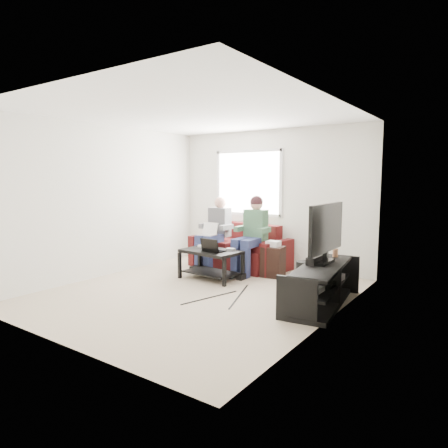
% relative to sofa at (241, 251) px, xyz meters
% --- Properties ---
extents(floor, '(4.50, 4.50, 0.00)m').
position_rel_sofa_xyz_m(floor, '(0.39, -1.82, -0.31)').
color(floor, '#B3A78B').
rests_on(floor, ground).
extents(ceiling, '(4.50, 4.50, 0.00)m').
position_rel_sofa_xyz_m(ceiling, '(0.39, -1.82, 2.29)').
color(ceiling, white).
rests_on(ceiling, wall_back).
extents(wall_back, '(4.50, 0.00, 4.50)m').
position_rel_sofa_xyz_m(wall_back, '(0.39, 0.43, 0.99)').
color(wall_back, silver).
rests_on(wall_back, floor).
extents(wall_front, '(4.50, 0.00, 4.50)m').
position_rel_sofa_xyz_m(wall_front, '(0.39, -4.07, 0.99)').
color(wall_front, silver).
rests_on(wall_front, floor).
extents(wall_left, '(0.00, 4.50, 4.50)m').
position_rel_sofa_xyz_m(wall_left, '(-1.61, -1.82, 0.99)').
color(wall_left, silver).
rests_on(wall_left, floor).
extents(wall_right, '(0.00, 4.50, 4.50)m').
position_rel_sofa_xyz_m(wall_right, '(2.39, -1.82, 0.99)').
color(wall_right, silver).
rests_on(wall_right, floor).
extents(window, '(1.48, 0.04, 1.28)m').
position_rel_sofa_xyz_m(window, '(-0.11, 0.41, 1.29)').
color(window, white).
rests_on(window, wall_back).
extents(sofa, '(1.86, 1.01, 0.82)m').
position_rel_sofa_xyz_m(sofa, '(0.00, 0.00, 0.00)').
color(sofa, '#4F1513').
rests_on(sofa, floor).
extents(person_left, '(0.40, 0.71, 1.34)m').
position_rel_sofa_xyz_m(person_left, '(-0.40, -0.30, 0.42)').
color(person_left, navy).
rests_on(person_left, sofa).
extents(person_right, '(0.40, 0.71, 1.38)m').
position_rel_sofa_xyz_m(person_right, '(0.40, -0.28, 0.48)').
color(person_right, navy).
rests_on(person_right, sofa).
extents(laptop_silver, '(0.33, 0.24, 0.24)m').
position_rel_sofa_xyz_m(laptop_silver, '(-0.40, -0.53, 0.40)').
color(laptop_silver, silver).
rests_on(laptop_silver, person_left).
extents(coffee_table, '(1.04, 0.69, 0.49)m').
position_rel_sofa_xyz_m(coffee_table, '(0.06, -1.04, 0.06)').
color(coffee_table, black).
rests_on(coffee_table, floor).
extents(laptop_black, '(0.37, 0.29, 0.24)m').
position_rel_sofa_xyz_m(laptop_black, '(0.18, -1.12, 0.30)').
color(laptop_black, black).
rests_on(laptop_black, coffee_table).
extents(controller_a, '(0.15, 0.11, 0.04)m').
position_rel_sofa_xyz_m(controller_a, '(-0.22, -0.92, 0.20)').
color(controller_a, silver).
rests_on(controller_a, coffee_table).
extents(controller_b, '(0.15, 0.11, 0.04)m').
position_rel_sofa_xyz_m(controller_b, '(-0.04, -0.86, 0.20)').
color(controller_b, black).
rests_on(controller_b, coffee_table).
extents(controller_c, '(0.14, 0.09, 0.04)m').
position_rel_sofa_xyz_m(controller_c, '(0.36, -0.89, 0.20)').
color(controller_c, gray).
rests_on(controller_c, coffee_table).
extents(tv_stand, '(0.72, 1.72, 0.55)m').
position_rel_sofa_xyz_m(tv_stand, '(2.12, -1.32, -0.06)').
color(tv_stand, black).
rests_on(tv_stand, floor).
extents(tv, '(0.12, 1.10, 0.81)m').
position_rel_sofa_xyz_m(tv, '(2.11, -1.22, 0.70)').
color(tv, black).
rests_on(tv, tv_stand).
extents(soundbar, '(0.12, 0.50, 0.10)m').
position_rel_sofa_xyz_m(soundbar, '(2.00, -1.22, 0.29)').
color(soundbar, black).
rests_on(soundbar, tv_stand).
extents(drink_cup, '(0.08, 0.08, 0.12)m').
position_rel_sofa_xyz_m(drink_cup, '(2.07, -0.69, 0.30)').
color(drink_cup, '#9C6543').
rests_on(drink_cup, tv_stand).
extents(console_white, '(0.30, 0.22, 0.06)m').
position_rel_sofa_xyz_m(console_white, '(2.12, -1.72, 0.01)').
color(console_white, silver).
rests_on(console_white, tv_stand).
extents(console_grey, '(0.34, 0.26, 0.08)m').
position_rel_sofa_xyz_m(console_grey, '(2.12, -1.02, 0.02)').
color(console_grey, gray).
rests_on(console_grey, tv_stand).
extents(console_black, '(0.38, 0.30, 0.07)m').
position_rel_sofa_xyz_m(console_black, '(2.12, -1.37, 0.02)').
color(console_black, black).
rests_on(console_black, tv_stand).
extents(subwoofer, '(0.23, 0.23, 0.52)m').
position_rel_sofa_xyz_m(subwoofer, '(1.77, -1.12, -0.05)').
color(subwoofer, black).
rests_on(subwoofer, floor).
extents(keyboard_floor, '(0.28, 0.51, 0.03)m').
position_rel_sofa_xyz_m(keyboard_floor, '(1.72, -1.37, -0.29)').
color(keyboard_floor, black).
rests_on(keyboard_floor, floor).
extents(end_table, '(0.35, 0.35, 0.62)m').
position_rel_sofa_xyz_m(end_table, '(0.84, -0.30, -0.03)').
color(end_table, black).
rests_on(end_table, floor).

